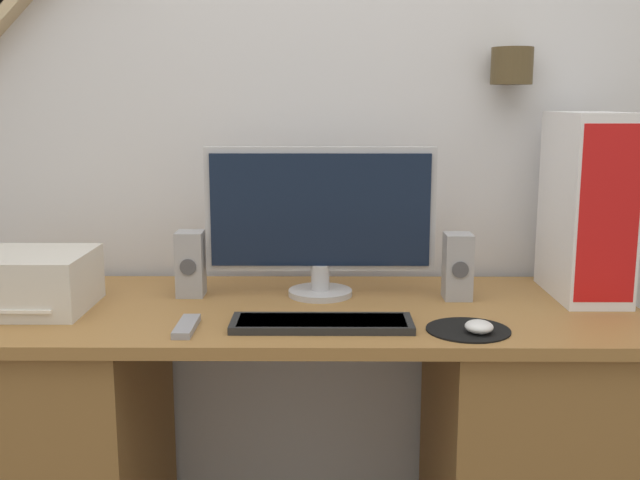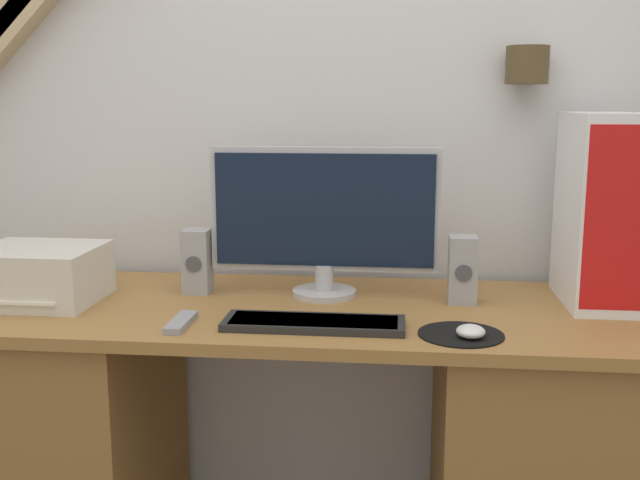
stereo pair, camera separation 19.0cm
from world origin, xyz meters
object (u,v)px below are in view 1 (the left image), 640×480
object	(u,v)px
monitor	(320,215)
computer_tower	(587,206)
keyboard	(322,323)
mouse	(479,327)
remote_control	(187,326)
speaker_left	(191,264)
speaker_right	(458,266)
printer	(28,282)

from	to	relation	value
monitor	computer_tower	world-z (taller)	computer_tower
keyboard	monitor	bearing A→B (deg)	91.03
mouse	remote_control	xyz separation A→B (m)	(-0.67, 0.03, -0.01)
computer_tower	speaker_left	xyz separation A→B (m)	(-1.06, -0.01, -0.16)
monitor	speaker_left	distance (m)	0.38
monitor	mouse	distance (m)	0.54
monitor	speaker_right	xyz separation A→B (m)	(0.37, -0.03, -0.13)
computer_tower	speaker_right	size ratio (longest dim) A/B	2.80
mouse	monitor	bearing A→B (deg)	136.34
printer	remote_control	world-z (taller)	printer
computer_tower	remote_control	world-z (taller)	computer_tower
monitor	mouse	size ratio (longest dim) A/B	8.74
monitor	speaker_right	world-z (taller)	monitor
mouse	printer	bearing A→B (deg)	169.58
printer	computer_tower	bearing A→B (deg)	5.69
speaker_right	remote_control	size ratio (longest dim) A/B	1.14
speaker_right	remote_control	world-z (taller)	speaker_right
printer	remote_control	bearing A→B (deg)	-21.75
printer	speaker_right	xyz separation A→B (m)	(1.11, 0.11, 0.02)
speaker_left	remote_control	size ratio (longest dim) A/B	1.14
keyboard	speaker_left	xyz separation A→B (m)	(-0.36, 0.29, 0.08)
monitor	remote_control	distance (m)	0.49
printer	speaker_left	world-z (taller)	speaker_left
speaker_left	speaker_right	xyz separation A→B (m)	(0.72, -0.03, 0.00)
speaker_right	remote_control	xyz separation A→B (m)	(-0.67, -0.28, -0.08)
monitor	keyboard	distance (m)	0.36
mouse	computer_tower	bearing A→B (deg)	44.90
keyboard	computer_tower	bearing A→B (deg)	22.68
printer	remote_control	distance (m)	0.47
keyboard	remote_control	size ratio (longest dim) A/B	2.75
mouse	speaker_right	bearing A→B (deg)	89.29
computer_tower	speaker_right	distance (m)	0.38
monitor	speaker_left	world-z (taller)	monitor
remote_control	speaker_left	bearing A→B (deg)	97.86
speaker_left	speaker_right	world-z (taller)	same
mouse	remote_control	world-z (taller)	mouse
computer_tower	speaker_left	distance (m)	1.07
keyboard	speaker_left	size ratio (longest dim) A/B	2.41
remote_control	monitor	bearing A→B (deg)	45.67
computer_tower	remote_control	distance (m)	1.09
remote_control	computer_tower	bearing A→B (deg)	17.28
mouse	speaker_right	xyz separation A→B (m)	(0.00, 0.31, 0.07)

